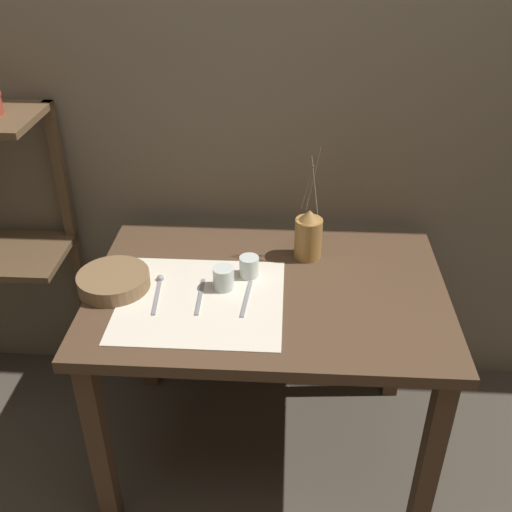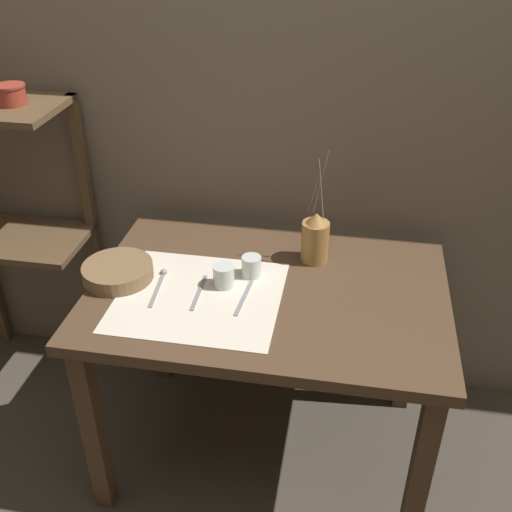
% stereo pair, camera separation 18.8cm
% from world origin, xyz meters
% --- Properties ---
extents(ground_plane, '(12.00, 12.00, 0.00)m').
position_xyz_m(ground_plane, '(0.00, 0.00, 0.00)').
color(ground_plane, '#473F35').
extents(stone_wall_back, '(7.00, 0.06, 2.40)m').
position_xyz_m(stone_wall_back, '(0.00, 0.50, 1.20)').
color(stone_wall_back, '#6B5E4C').
rests_on(stone_wall_back, ground_plane).
extents(wooden_table, '(1.16, 0.79, 0.76)m').
position_xyz_m(wooden_table, '(0.00, 0.00, 0.65)').
color(wooden_table, '#4C3523').
rests_on(wooden_table, ground_plane).
extents(wooden_shelf_unit, '(0.58, 0.34, 1.22)m').
position_xyz_m(wooden_shelf_unit, '(-1.07, 0.32, 0.86)').
color(wooden_shelf_unit, brown).
rests_on(wooden_shelf_unit, ground_plane).
extents(linen_cloth, '(0.52, 0.47, 0.00)m').
position_xyz_m(linen_cloth, '(-0.21, -0.08, 0.76)').
color(linen_cloth, beige).
rests_on(linen_cloth, wooden_table).
extents(pitcher_with_flowers, '(0.09, 0.09, 0.40)m').
position_xyz_m(pitcher_with_flowers, '(0.13, 0.20, 0.84)').
color(pitcher_with_flowers, olive).
rests_on(pitcher_with_flowers, wooden_table).
extents(wooden_bowl, '(0.23, 0.23, 0.05)m').
position_xyz_m(wooden_bowl, '(-0.50, -0.03, 0.78)').
color(wooden_bowl, brown).
rests_on(wooden_bowl, wooden_table).
extents(glass_tumbler_near, '(0.07, 0.07, 0.07)m').
position_xyz_m(glass_tumbler_near, '(-0.14, -0.01, 0.80)').
color(glass_tumbler_near, silver).
rests_on(glass_tumbler_near, wooden_table).
extents(glass_tumbler_far, '(0.07, 0.07, 0.07)m').
position_xyz_m(glass_tumbler_far, '(-0.07, 0.06, 0.79)').
color(glass_tumbler_far, silver).
rests_on(glass_tumbler_far, wooden_table).
extents(spoon_inner, '(0.03, 0.21, 0.02)m').
position_xyz_m(spoon_inner, '(-0.35, -0.02, 0.76)').
color(spoon_inner, gray).
rests_on(spoon_inner, wooden_table).
extents(knife_center, '(0.02, 0.19, 0.00)m').
position_xyz_m(knife_center, '(-0.21, -0.07, 0.76)').
color(knife_center, gray).
rests_on(knife_center, wooden_table).
extents(fork_inner, '(0.03, 0.19, 0.00)m').
position_xyz_m(fork_inner, '(-0.07, -0.07, 0.76)').
color(fork_inner, gray).
rests_on(fork_inner, wooden_table).
extents(metal_pot_small, '(0.11, 0.11, 0.07)m').
position_xyz_m(metal_pot_small, '(-0.95, 0.28, 1.26)').
color(metal_pot_small, '#9E3828').
rests_on(metal_pot_small, wooden_shelf_unit).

